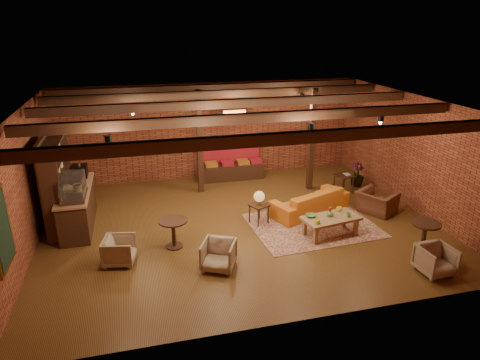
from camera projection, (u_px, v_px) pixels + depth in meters
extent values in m
plane|color=#3F260F|center=(240.00, 225.00, 11.32)|extent=(10.00, 10.00, 0.00)
cube|color=black|center=(240.00, 104.00, 10.20)|extent=(10.00, 8.00, 0.02)
cube|color=brown|center=(211.00, 131.00, 14.39)|extent=(10.00, 0.02, 3.20)
cube|color=brown|center=(299.00, 243.00, 7.12)|extent=(10.00, 0.02, 3.20)
cube|color=brown|center=(25.00, 185.00, 9.61)|extent=(0.02, 8.00, 3.20)
cube|color=brown|center=(414.00, 154.00, 11.91)|extent=(0.02, 8.00, 3.20)
cylinder|color=black|center=(226.00, 107.00, 11.77)|extent=(9.60, 0.12, 0.12)
cube|color=black|center=(200.00, 143.00, 12.98)|extent=(0.16, 0.16, 3.20)
cube|color=black|center=(312.00, 140.00, 13.22)|extent=(0.16, 0.16, 3.20)
imported|color=#337F33|center=(79.00, 179.00, 11.06)|extent=(0.35, 0.39, 0.30)
cube|color=black|center=(1.00, 231.00, 7.53)|extent=(0.08, 0.96, 1.46)
cube|color=#FF5419|center=(234.00, 113.00, 13.45)|extent=(0.86, 0.06, 0.30)
cube|color=maroon|center=(313.00, 225.00, 11.29)|extent=(3.33, 2.62, 0.01)
imported|color=#CA681C|center=(309.00, 201.00, 11.97)|extent=(2.49, 1.68, 0.68)
cube|color=#8C6041|center=(331.00, 218.00, 10.64)|extent=(1.52, 0.93, 0.07)
cube|color=#8C6041|center=(316.00, 236.00, 10.29)|extent=(0.09, 0.09, 0.42)
cube|color=#8C6041|center=(356.00, 227.00, 10.74)|extent=(0.09, 0.09, 0.42)
cube|color=#8C6041|center=(305.00, 227.00, 10.72)|extent=(0.09, 0.09, 0.42)
cube|color=#8C6041|center=(344.00, 219.00, 11.17)|extent=(0.09, 0.09, 0.42)
imported|color=yellow|center=(318.00, 221.00, 10.27)|extent=(0.16, 0.16, 0.11)
imported|color=#4C8B3F|center=(349.00, 215.00, 10.62)|extent=(0.13, 0.13, 0.11)
imported|color=yellow|center=(339.00, 209.00, 10.96)|extent=(0.16, 0.16, 0.11)
imported|color=#4C8B3F|center=(311.00, 215.00, 10.65)|extent=(0.28, 0.28, 0.06)
imported|color=#4C8B3F|center=(330.00, 214.00, 10.66)|extent=(0.15, 0.15, 0.14)
sphere|color=red|center=(330.00, 209.00, 10.61)|extent=(0.10, 0.10, 0.10)
cube|color=black|center=(259.00, 205.00, 11.26)|extent=(0.58, 0.58, 0.04)
cylinder|color=black|center=(259.00, 214.00, 11.35)|extent=(0.04, 0.04, 0.50)
cylinder|color=olive|center=(259.00, 204.00, 11.24)|extent=(0.14, 0.14, 0.02)
cylinder|color=olive|center=(259.00, 202.00, 11.22)|extent=(0.04, 0.04, 0.21)
sphere|color=orange|center=(259.00, 196.00, 11.17)|extent=(0.29, 0.29, 0.29)
cylinder|color=black|center=(173.00, 221.00, 9.99)|extent=(0.68, 0.68, 0.04)
cylinder|color=black|center=(174.00, 234.00, 10.10)|extent=(0.09, 0.09, 0.66)
cylinder|color=black|center=(174.00, 246.00, 10.22)|extent=(0.41, 0.41, 0.04)
imported|color=#C5B199|center=(119.00, 249.00, 9.44)|extent=(0.74, 0.77, 0.68)
imported|color=#C5B199|center=(219.00, 254.00, 9.23)|extent=(0.89, 0.87, 0.70)
imported|color=brown|center=(377.00, 199.00, 11.91)|extent=(1.03, 1.15, 0.84)
cube|color=black|center=(344.00, 176.00, 13.32)|extent=(0.61, 0.61, 0.05)
cylinder|color=black|center=(343.00, 184.00, 13.42)|extent=(0.05, 0.05, 0.52)
imported|color=black|center=(344.00, 175.00, 13.31)|extent=(0.24, 0.29, 0.02)
cylinder|color=black|center=(426.00, 224.00, 9.69)|extent=(0.67, 0.67, 0.04)
cylinder|color=black|center=(423.00, 238.00, 9.82)|extent=(0.10, 0.10, 0.73)
cylinder|color=black|center=(421.00, 252.00, 9.95)|extent=(0.40, 0.40, 0.04)
imported|color=#C5B199|center=(436.00, 259.00, 9.05)|extent=(0.71, 0.67, 0.70)
imported|color=#4C7F4C|center=(360.00, 151.00, 13.59)|extent=(1.62, 1.62, 2.35)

